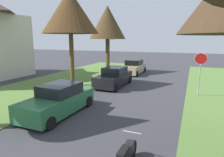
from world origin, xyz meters
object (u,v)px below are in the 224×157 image
Objects in this scene: parked_sedan_black at (114,77)px; parked_sedan_tan at (134,67)px; street_tree_left_mid_b at (70,12)px; parked_sedan_green at (58,100)px; stop_sign_far at (200,65)px; street_tree_left_far at (108,23)px; parked_motorcycle at (126,157)px.

parked_sedan_tan is (-0.15, 6.39, 0.00)m from parked_sedan_black.
parked_sedan_black is (3.12, 1.46, -5.22)m from street_tree_left_mid_b.
parked_sedan_black is at bearing 87.30° from parked_sedan_green.
stop_sign_far is 9.45m from parked_sedan_green.
street_tree_left_far is 1.69× the size of parked_sedan_black.
parked_sedan_green is 6.97m from parked_sedan_black.
parked_sedan_tan is (-6.66, 6.99, -1.44)m from stop_sign_far.
parked_motorcycle is at bearing -74.48° from parked_sedan_tan.
stop_sign_far reaches higher than parked_sedan_tan.
parked_sedan_black and parked_sedan_tan have the same top height.
parked_sedan_black is 2.16× the size of parked_motorcycle.
parked_sedan_black is (0.33, 6.97, 0.00)m from parked_sedan_green.
street_tree_left_mid_b is 7.26m from street_tree_left_far.
street_tree_left_mid_b reaches higher than parked_sedan_tan.
parked_sedan_green is 2.16× the size of parked_motorcycle.
parked_motorcycle is (7.52, -15.81, -5.17)m from street_tree_left_far.
street_tree_left_far reaches higher than parked_motorcycle.
stop_sign_far is 10.38m from street_tree_left_mid_b.
street_tree_left_mid_b is 12.63m from parked_motorcycle.
street_tree_left_mid_b is 1.01× the size of street_tree_left_far.
street_tree_left_mid_b is at bearing -110.72° from parked_sedan_tan.
parked_sedan_green is at bearing -92.70° from parked_sedan_black.
street_tree_left_far is 5.79m from parked_sedan_tan.
street_tree_left_far is at bearing -168.65° from parked_sedan_tan.
street_tree_left_far reaches higher than parked_sedan_tan.
street_tree_left_far is (-9.62, 6.40, 3.49)m from stop_sign_far.
parked_sedan_tan is at bearing 105.52° from parked_motorcycle.
street_tree_left_mid_b is at bearing -154.91° from parked_sedan_black.
stop_sign_far is at bearing 77.41° from parked_motorcycle.
parked_sedan_green is (2.79, -5.51, -5.22)m from street_tree_left_mid_b.
stop_sign_far is 9.79m from parked_motorcycle.
parked_sedan_green and parked_sedan_tan have the same top height.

